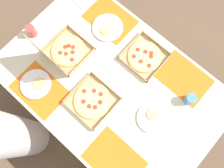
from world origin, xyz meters
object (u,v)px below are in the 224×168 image
(plate_near_right, at_px, (108,28))
(pizza_box_corner_right, at_px, (92,101))
(cup_clear_right, at_px, (190,99))
(plate_near_left, at_px, (152,118))
(cup_dark, at_px, (31,31))
(plate_middle, at_px, (36,84))
(pizza_box_corner_left, at_px, (64,52))
(diner_right_seat, at_px, (8,136))
(pizza_box_center, at_px, (145,57))

(plate_near_right, bearing_deg, pizza_box_corner_right, 121.39)
(pizza_box_corner_right, distance_m, cup_clear_right, 0.65)
(plate_near_left, relative_size, cup_dark, 2.18)
(pizza_box_corner_right, distance_m, plate_middle, 0.41)
(plate_near_right, bearing_deg, plate_near_left, 156.08)
(plate_near_left, bearing_deg, cup_clear_right, -112.87)
(pizza_box_corner_right, height_order, plate_near_right, pizza_box_corner_right)
(plate_near_left, bearing_deg, plate_near_right, -23.92)
(pizza_box_corner_left, distance_m, plate_near_left, 0.75)
(plate_near_left, height_order, plate_middle, same)
(plate_near_right, bearing_deg, diner_right_seat, 87.93)
(plate_middle, xyz_separation_m, cup_clear_right, (-0.85, -0.61, 0.03))
(plate_near_right, xyz_separation_m, plate_middle, (0.08, 0.65, 0.00))
(pizza_box_center, bearing_deg, pizza_box_corner_left, 39.63)
(cup_clear_right, height_order, diner_right_seat, diner_right_seat)
(diner_right_seat, bearing_deg, pizza_box_corner_left, -86.05)
(pizza_box_corner_right, xyz_separation_m, cup_clear_right, (-0.48, -0.44, 0.03))
(pizza_box_corner_right, height_order, cup_clear_right, cup_clear_right)
(plate_middle, distance_m, diner_right_seat, 0.48)
(plate_middle, relative_size, cup_dark, 2.34)
(pizza_box_corner_left, bearing_deg, pizza_box_corner_right, 162.55)
(pizza_box_corner_left, relative_size, plate_near_right, 1.40)
(pizza_box_center, relative_size, cup_clear_right, 3.15)
(plate_near_right, relative_size, cup_dark, 2.45)
(pizza_box_center, distance_m, cup_clear_right, 0.43)
(plate_middle, distance_m, cup_clear_right, 1.05)
(cup_dark, distance_m, cup_clear_right, 1.21)
(plate_near_right, distance_m, diner_right_seat, 1.09)
(cup_clear_right, bearing_deg, pizza_box_center, -5.92)
(plate_near_right, distance_m, plate_middle, 0.65)
(pizza_box_center, bearing_deg, plate_near_right, 1.33)
(plate_near_left, height_order, cup_dark, cup_dark)
(pizza_box_center, xyz_separation_m, diner_right_seat, (0.39, 1.08, -0.22))
(pizza_box_corner_right, relative_size, pizza_box_center, 1.05)
(plate_middle, relative_size, diner_right_seat, 0.17)
(cup_dark, bearing_deg, plate_near_right, -133.75)
(pizza_box_center, bearing_deg, cup_dark, 29.03)
(plate_middle, bearing_deg, pizza_box_corner_right, -154.77)
(plate_near_left, height_order, diner_right_seat, diner_right_seat)
(pizza_box_corner_right, height_order, cup_dark, cup_dark)
(pizza_box_center, height_order, plate_near_right, pizza_box_center)
(plate_near_left, xyz_separation_m, cup_clear_right, (-0.11, -0.26, 0.03))
(pizza_box_center, distance_m, plate_near_left, 0.44)
(plate_near_right, height_order, cup_dark, cup_dark)
(pizza_box_center, relative_size, diner_right_seat, 0.22)
(diner_right_seat, bearing_deg, cup_clear_right, -128.08)
(cup_clear_right, bearing_deg, pizza_box_corner_left, 20.31)
(pizza_box_corner_right, height_order, pizza_box_corner_left, pizza_box_corner_left)
(plate_middle, bearing_deg, cup_dark, -40.11)
(plate_near_right, height_order, diner_right_seat, diner_right_seat)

